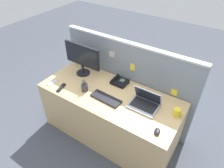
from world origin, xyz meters
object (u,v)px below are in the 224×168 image
desktop_monitor (82,57)px  tv_remote (61,88)px  laptop (145,102)px  keyboard_main (106,98)px  cell_phone_silver_slab (52,83)px  pen_cup (85,87)px  desk_phone (119,82)px  computer_mouse_right_hand (157,132)px  coffee_mug (177,112)px

desktop_monitor → tv_remote: desktop_monitor is taller
desktop_monitor → laptop: (1.03, -0.12, -0.21)m
keyboard_main → cell_phone_silver_slab: 0.80m
keyboard_main → pen_cup: pen_cup is taller
laptop → pen_cup: bearing=-166.5°
pen_cup → tv_remote: (-0.29, -0.13, -0.04)m
pen_cup → tv_remote: bearing=-155.1°
desk_phone → computer_mouse_right_hand: 0.91m
desk_phone → coffee_mug: bearing=-10.1°
pen_cup → keyboard_main: bearing=2.6°
desk_phone → tv_remote: (-0.57, -0.51, -0.02)m
tv_remote → coffee_mug: bearing=-0.1°
desk_phone → computer_mouse_right_hand: size_ratio=2.06×
pen_cup → coffee_mug: bearing=11.4°
laptop → computer_mouse_right_hand: size_ratio=3.37×
desktop_monitor → desk_phone: 0.60m
keyboard_main → coffee_mug: bearing=17.5°
computer_mouse_right_hand → keyboard_main: bearing=153.2°
laptop → cell_phone_silver_slab: (-1.23, -0.30, -0.04)m
desk_phone → cell_phone_silver_slab: desk_phone is taller
computer_mouse_right_hand → laptop: bearing=117.3°
laptop → coffee_mug: (0.37, 0.04, -0.00)m
desktop_monitor → desk_phone: desktop_monitor is taller
desk_phone → keyboard_main: desk_phone is taller
desktop_monitor → keyboard_main: 0.70m
laptop → tv_remote: laptop is taller
laptop → keyboard_main: bearing=-159.1°
desk_phone → pen_cup: 0.47m
computer_mouse_right_hand → desk_phone: bearing=130.4°
pen_cup → tv_remote: size_ratio=1.10×
desk_phone → pen_cup: bearing=-126.9°
laptop → desktop_monitor: bearing=173.6°
keyboard_main → computer_mouse_right_hand: bearing=-7.3°
cell_phone_silver_slab → coffee_mug: (1.59, 0.34, 0.04)m
laptop → pen_cup: size_ratio=1.79×
tv_remote → coffee_mug: 1.46m
coffee_mug → keyboard_main: bearing=-165.3°
desktop_monitor → coffee_mug: desktop_monitor is taller
laptop → computer_mouse_right_hand: 0.41m
computer_mouse_right_hand → pen_cup: size_ratio=0.53×
laptop → coffee_mug: laptop is taller
desk_phone → cell_phone_silver_slab: bearing=-146.8°
desktop_monitor → desk_phone: bearing=8.2°
desk_phone → cell_phone_silver_slab: (-0.75, -0.49, -0.02)m
computer_mouse_right_hand → cell_phone_silver_slab: 1.51m
laptop → pen_cup: 0.78m
desktop_monitor → cell_phone_silver_slab: bearing=-115.9°
cell_phone_silver_slab → coffee_mug: size_ratio=1.34×
computer_mouse_right_hand → coffee_mug: 0.35m
desktop_monitor → coffee_mug: (1.39, -0.07, -0.21)m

